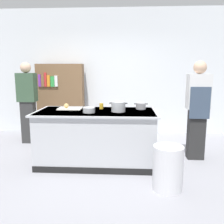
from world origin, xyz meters
The scene contains 13 objects.
ground_plane centered at (0.00, 0.00, 0.00)m, with size 10.00×10.00×0.00m, color gray.
back_wall centered at (0.00, 2.10, 1.50)m, with size 6.40×0.12×3.00m, color silver.
counter_island centered at (0.00, 0.00, 0.47)m, with size 1.98×0.98×0.90m.
cutting_board centered at (-0.47, 0.15, 0.91)m, with size 0.40×0.28×0.02m, color silver.
onion centered at (-0.53, 0.13, 0.96)m, with size 0.08×0.08×0.08m, color tan.
stock_pot centered at (0.37, -0.04, 0.98)m, with size 0.29×0.23×0.16m.
sauce_pan centered at (0.75, 0.23, 0.95)m, with size 0.23×0.17×0.11m.
mixing_bowl centered at (-0.09, -0.16, 0.94)m, with size 0.19×0.19×0.08m, color #B7BABF.
juice_cup centered at (0.06, 0.21, 0.95)m, with size 0.07×0.07×0.10m, color yellow.
trash_bin centered at (1.05, -0.87, 0.30)m, with size 0.40×0.40×0.60m, color silver.
person_chef centered at (1.73, 0.32, 0.91)m, with size 0.38×0.25×1.72m.
person_guest centered at (-1.61, 1.10, 0.91)m, with size 0.38×0.24×1.72m.
bookshelf centered at (-1.08, 1.80, 0.85)m, with size 1.10×0.31×1.70m.
Camera 1 is at (0.50, -3.92, 1.58)m, focal length 38.95 mm.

